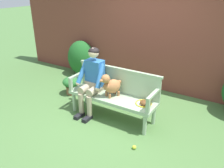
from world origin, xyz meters
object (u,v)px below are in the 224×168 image
(garden_bench, at_px, (112,99))
(baseball_glove, at_px, (145,103))
(person_seated, at_px, (92,79))
(tennis_ball, at_px, (134,147))
(tennis_racket, at_px, (145,103))
(dog_on_bench, at_px, (111,85))
(potted_plant, at_px, (71,84))

(garden_bench, xyz_separation_m, baseball_glove, (0.69, 0.00, 0.10))
(person_seated, distance_m, tennis_ball, 1.55)
(baseball_glove, bearing_deg, tennis_ball, -61.44)
(person_seated, bearing_deg, tennis_racket, 3.98)
(baseball_glove, bearing_deg, dog_on_bench, -160.46)
(baseball_glove, bearing_deg, tennis_racket, 143.26)
(garden_bench, xyz_separation_m, potted_plant, (-1.36, 0.38, -0.15))
(person_seated, bearing_deg, tennis_ball, -26.42)
(baseball_glove, bearing_deg, potted_plant, -172.51)
(dog_on_bench, height_order, potted_plant, dog_on_bench)
(garden_bench, distance_m, potted_plant, 1.42)
(garden_bench, bearing_deg, potted_plant, 164.45)
(tennis_racket, bearing_deg, baseball_glove, -54.58)
(garden_bench, bearing_deg, baseball_glove, 0.35)
(potted_plant, bearing_deg, baseball_glove, -10.35)
(tennis_ball, height_order, potted_plant, potted_plant)
(tennis_racket, height_order, tennis_ball, tennis_racket)
(dog_on_bench, height_order, tennis_ball, dog_on_bench)
(person_seated, height_order, dog_on_bench, person_seated)
(garden_bench, xyz_separation_m, dog_on_bench, (-0.02, -0.02, 0.29))
(person_seated, distance_m, baseball_glove, 1.15)
(dog_on_bench, distance_m, potted_plant, 1.46)
(tennis_ball, bearing_deg, garden_bench, 141.89)
(baseball_glove, relative_size, potted_plant, 0.53)
(tennis_racket, distance_m, potted_plant, 2.04)
(person_seated, xyz_separation_m, baseball_glove, (1.12, 0.02, -0.23))
(garden_bench, relative_size, baseball_glove, 7.86)
(person_seated, xyz_separation_m, dog_on_bench, (0.42, -0.00, -0.04))
(dog_on_bench, bearing_deg, potted_plant, 163.58)
(tennis_ball, xyz_separation_m, potted_plant, (-2.17, 1.01, 0.21))
(garden_bench, xyz_separation_m, tennis_racket, (0.65, 0.06, 0.07))
(baseball_glove, bearing_deg, garden_bench, -161.81)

